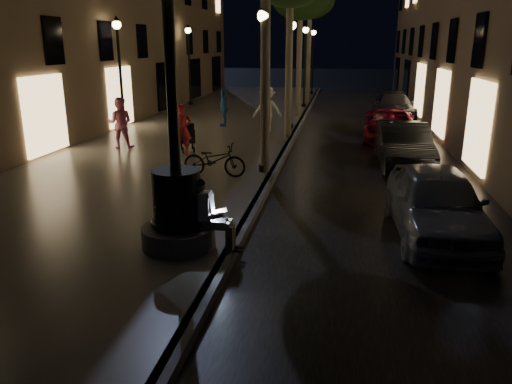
% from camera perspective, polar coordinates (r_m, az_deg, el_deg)
% --- Properties ---
extents(ground, '(120.00, 120.00, 0.00)m').
position_cam_1_polar(ground, '(21.94, 4.42, 6.31)').
color(ground, black).
rests_on(ground, ground).
extents(cobble_lane, '(6.00, 45.00, 0.02)m').
position_cam_1_polar(cobble_lane, '(21.88, 12.31, 5.97)').
color(cobble_lane, black).
rests_on(cobble_lane, ground).
extents(promenade, '(8.00, 45.00, 0.20)m').
position_cam_1_polar(promenade, '(22.63, -5.78, 6.85)').
color(promenade, slate).
rests_on(promenade, ground).
extents(curb_strip, '(0.25, 45.00, 0.20)m').
position_cam_1_polar(curb_strip, '(21.92, 4.43, 6.57)').
color(curb_strip, '#59595B').
rests_on(curb_strip, ground).
extents(fountain_lamppost, '(1.40, 1.40, 5.21)m').
position_cam_1_polar(fountain_lamppost, '(9.40, -9.04, -0.39)').
color(fountain_lamppost, '#59595B').
rests_on(fountain_lamppost, promenade).
extents(seated_man_laptop, '(0.98, 0.33, 1.35)m').
position_cam_1_polar(seated_man_laptop, '(9.32, -5.38, -2.32)').
color(seated_man_laptop, gray).
rests_on(seated_man_laptop, promenade).
extents(tree_far, '(3.00, 3.00, 7.50)m').
position_cam_1_polar(tree_far, '(32.67, 6.22, 20.99)').
color(tree_far, '#6B604C').
rests_on(tree_far, promenade).
extents(lamp_curb_a, '(0.36, 0.36, 4.81)m').
position_cam_1_polar(lamp_curb_a, '(14.69, 0.87, 13.95)').
color(lamp_curb_a, black).
rests_on(lamp_curb_a, promenade).
extents(lamp_curb_b, '(0.36, 0.36, 4.81)m').
position_cam_1_polar(lamp_curb_b, '(22.62, 4.07, 14.88)').
color(lamp_curb_b, black).
rests_on(lamp_curb_b, promenade).
extents(lamp_curb_c, '(0.36, 0.36, 4.81)m').
position_cam_1_polar(lamp_curb_c, '(30.59, 5.62, 15.31)').
color(lamp_curb_c, black).
rests_on(lamp_curb_c, promenade).
extents(lamp_curb_d, '(0.36, 0.36, 4.81)m').
position_cam_1_polar(lamp_curb_d, '(38.57, 6.53, 15.55)').
color(lamp_curb_d, black).
rests_on(lamp_curb_d, promenade).
extents(lamp_left_b, '(0.36, 0.36, 4.81)m').
position_cam_1_polar(lamp_left_b, '(22.54, -15.35, 14.34)').
color(lamp_left_b, black).
rests_on(lamp_left_b, promenade).
extents(lamp_left_c, '(0.36, 0.36, 4.81)m').
position_cam_1_polar(lamp_left_c, '(31.90, -7.67, 15.30)').
color(lamp_left_c, black).
rests_on(lamp_left_c, promenade).
extents(stroller, '(0.75, 1.15, 1.17)m').
position_cam_1_polar(stroller, '(18.01, -7.86, 6.46)').
color(stroller, black).
rests_on(stroller, promenade).
extents(car_front, '(1.89, 4.38, 1.47)m').
position_cam_1_polar(car_front, '(11.07, 19.91, -1.16)').
color(car_front, '#989B9F').
rests_on(car_front, ground).
extents(car_second, '(1.63, 4.42, 1.44)m').
position_cam_1_polar(car_second, '(16.96, 16.49, 5.08)').
color(car_second, black).
rests_on(car_second, ground).
extents(car_third, '(2.36, 4.73, 1.29)m').
position_cam_1_polar(car_third, '(21.76, 15.07, 7.42)').
color(car_third, maroon).
rests_on(car_third, ground).
extents(car_rear, '(2.11, 4.82, 1.38)m').
position_cam_1_polar(car_rear, '(28.02, 15.44, 9.45)').
color(car_rear, '#2B2A2E').
rests_on(car_rear, ground).
extents(pedestrian_red, '(0.73, 0.58, 1.77)m').
position_cam_1_polar(pedestrian_red, '(17.37, -8.44, 7.06)').
color(pedestrian_red, red).
rests_on(pedestrian_red, promenade).
extents(pedestrian_pink, '(1.03, 0.87, 1.86)m').
position_cam_1_polar(pedestrian_pink, '(19.01, -15.27, 7.62)').
color(pedestrian_pink, '#D26F8F').
rests_on(pedestrian_pink, promenade).
extents(pedestrian_white, '(1.41, 1.05, 1.94)m').
position_cam_1_polar(pedestrian_white, '(21.90, 1.29, 9.44)').
color(pedestrian_white, white).
rests_on(pedestrian_white, promenade).
extents(pedestrian_blue, '(0.63, 1.05, 1.68)m').
position_cam_1_polar(pedestrian_blue, '(23.43, -3.70, 9.56)').
color(pedestrian_blue, '#2A609C').
rests_on(pedestrian_blue, promenade).
extents(bicycle, '(1.87, 0.71, 0.97)m').
position_cam_1_polar(bicycle, '(14.50, -4.78, 3.68)').
color(bicycle, black).
rests_on(bicycle, promenade).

